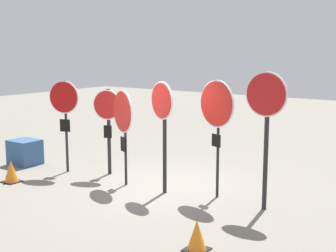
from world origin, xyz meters
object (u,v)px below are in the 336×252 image
object	(u,v)px
stop_sign_0	(64,105)
stop_sign_5	(266,114)
stop_sign_1	(108,116)
traffic_cone_0	(11,171)
storage_crate	(25,152)
stop_sign_3	(163,115)
stop_sign_4	(217,111)
traffic_cone_1	(197,235)
stop_sign_2	(123,117)

from	to	relation	value
stop_sign_0	stop_sign_5	size ratio (longest dim) A/B	0.87
stop_sign_1	traffic_cone_0	world-z (taller)	stop_sign_1
storage_crate	stop_sign_3	bearing A→B (deg)	1.09
storage_crate	stop_sign_0	bearing A→B (deg)	3.10
stop_sign_4	traffic_cone_1	world-z (taller)	stop_sign_4
stop_sign_3	traffic_cone_1	xyz separation A→B (m)	(2.09, -2.01, -1.43)
stop_sign_4	traffic_cone_0	bearing A→B (deg)	-141.05
stop_sign_0	stop_sign_3	size ratio (longest dim) A/B	0.96
stop_sign_2	stop_sign_3	world-z (taller)	stop_sign_3
stop_sign_4	stop_sign_5	distance (m)	1.11
stop_sign_4	traffic_cone_1	size ratio (longest dim) A/B	5.00
stop_sign_3	stop_sign_5	size ratio (longest dim) A/B	0.90
stop_sign_4	stop_sign_5	bearing A→B (deg)	10.96
stop_sign_5	traffic_cone_0	bearing A→B (deg)	-160.66
stop_sign_3	storage_crate	distance (m)	4.63
traffic_cone_0	stop_sign_4	bearing A→B (deg)	21.45
stop_sign_2	traffic_cone_0	size ratio (longest dim) A/B	4.18
stop_sign_2	traffic_cone_0	distance (m)	2.91
stop_sign_2	stop_sign_5	bearing A→B (deg)	30.49
traffic_cone_1	stop_sign_4	bearing A→B (deg)	113.43
stop_sign_4	storage_crate	size ratio (longest dim) A/B	3.27
stop_sign_1	traffic_cone_0	bearing A→B (deg)	-144.97
stop_sign_2	storage_crate	distance (m)	3.59
stop_sign_1	stop_sign_2	size ratio (longest dim) A/B	0.97
stop_sign_3	storage_crate	bearing A→B (deg)	-157.09
stop_sign_1	storage_crate	world-z (taller)	stop_sign_1
stop_sign_1	stop_sign_2	distance (m)	1.02
stop_sign_0	stop_sign_5	distance (m)	5.11
stop_sign_0	stop_sign_5	bearing A→B (deg)	-13.57
stop_sign_4	traffic_cone_0	size ratio (longest dim) A/B	4.72
stop_sign_5	storage_crate	xyz separation A→B (m)	(-6.59, -0.33, -1.51)
stop_sign_5	storage_crate	bearing A→B (deg)	-173.96
stop_sign_2	stop_sign_5	distance (m)	3.24
stop_sign_0	traffic_cone_1	world-z (taller)	stop_sign_0
stop_sign_3	traffic_cone_0	bearing A→B (deg)	-136.15
stop_sign_0	stop_sign_2	world-z (taller)	stop_sign_0
stop_sign_1	stop_sign_3	size ratio (longest dim) A/B	0.88
stop_sign_1	traffic_cone_1	xyz separation A→B (m)	(4.03, -2.45, -1.19)
stop_sign_1	traffic_cone_0	distance (m)	2.54
stop_sign_3	stop_sign_2	bearing A→B (deg)	-156.32
stop_sign_1	stop_sign_3	world-z (taller)	stop_sign_3
stop_sign_5	traffic_cone_0	size ratio (longest dim) A/B	5.12
stop_sign_0	stop_sign_2	size ratio (longest dim) A/B	1.06
stop_sign_4	traffic_cone_0	world-z (taller)	stop_sign_4
traffic_cone_1	stop_sign_1	bearing A→B (deg)	148.68
stop_sign_1	stop_sign_2	world-z (taller)	stop_sign_2
stop_sign_2	stop_sign_4	size ratio (longest dim) A/B	0.89
stop_sign_0	traffic_cone_1	size ratio (longest dim) A/B	4.70
stop_sign_2	traffic_cone_1	xyz separation A→B (m)	(3.14, -1.97, -1.31)
stop_sign_0	stop_sign_1	xyz separation A→B (m)	(1.00, 0.45, -0.24)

